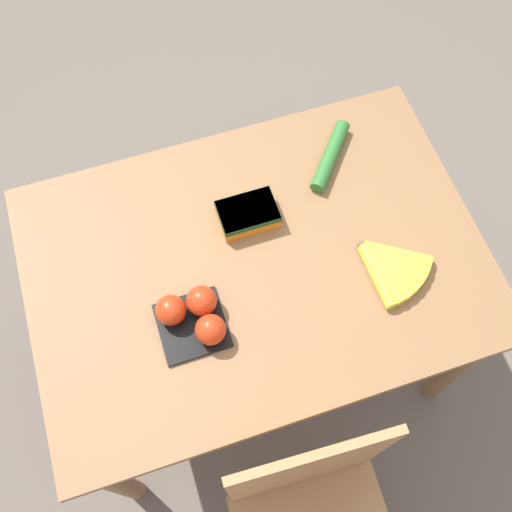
{
  "coord_description": "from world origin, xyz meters",
  "views": [
    {
      "loc": [
        0.21,
        0.65,
        2.25
      ],
      "look_at": [
        0.0,
        0.0,
        0.8
      ],
      "focal_mm": 42.0,
      "sensor_mm": 36.0,
      "label": 1
    }
  ],
  "objects_px": {
    "banana_bunch": "(389,266)",
    "carrot_bag": "(248,213)",
    "tomato_pack": "(194,315)",
    "cucumber_near": "(330,156)"
  },
  "relations": [
    {
      "from": "banana_bunch",
      "to": "carrot_bag",
      "type": "bearing_deg",
      "value": -40.4
    },
    {
      "from": "carrot_bag",
      "to": "cucumber_near",
      "type": "relative_size",
      "value": 0.76
    },
    {
      "from": "tomato_pack",
      "to": "cucumber_near",
      "type": "xyz_separation_m",
      "value": [
        -0.51,
        -0.36,
        -0.02
      ]
    },
    {
      "from": "tomato_pack",
      "to": "carrot_bag",
      "type": "distance_m",
      "value": 0.33
    },
    {
      "from": "cucumber_near",
      "to": "tomato_pack",
      "type": "bearing_deg",
      "value": 34.93
    },
    {
      "from": "tomato_pack",
      "to": "cucumber_near",
      "type": "distance_m",
      "value": 0.63
    },
    {
      "from": "tomato_pack",
      "to": "carrot_bag",
      "type": "relative_size",
      "value": 1.06
    },
    {
      "from": "banana_bunch",
      "to": "carrot_bag",
      "type": "relative_size",
      "value": 1.25
    },
    {
      "from": "cucumber_near",
      "to": "carrot_bag",
      "type": "bearing_deg",
      "value": 21.33
    },
    {
      "from": "banana_bunch",
      "to": "carrot_bag",
      "type": "xyz_separation_m",
      "value": [
        0.31,
        -0.27,
        0.01
      ]
    }
  ]
}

